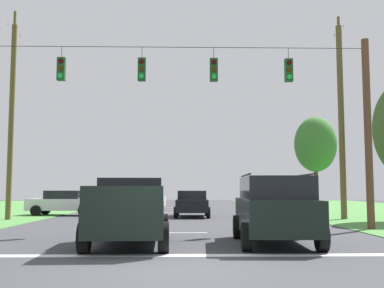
# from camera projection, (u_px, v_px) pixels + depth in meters

# --- Properties ---
(ground_plane) EXTENTS (120.00, 120.00, 0.00)m
(ground_plane) POSITION_uv_depth(u_px,v_px,m) (167.00, 270.00, 9.53)
(ground_plane) COLOR #3D3D42
(stop_bar_stripe) EXTENTS (13.32, 0.45, 0.01)m
(stop_bar_stripe) POSITION_uv_depth(u_px,v_px,m) (169.00, 255.00, 11.58)
(stop_bar_stripe) COLOR white
(stop_bar_stripe) RESTS_ON ground
(lane_dash_0) EXTENTS (2.50, 0.15, 0.01)m
(lane_dash_0) POSITION_uv_depth(u_px,v_px,m) (174.00, 233.00, 17.55)
(lane_dash_0) COLOR white
(lane_dash_0) RESTS_ON ground
(lane_dash_1) EXTENTS (2.50, 0.15, 0.01)m
(lane_dash_1) POSITION_uv_depth(u_px,v_px,m) (176.00, 219.00, 25.31)
(lane_dash_1) COLOR white
(lane_dash_1) RESTS_ON ground
(lane_dash_2) EXTENTS (2.50, 0.15, 0.01)m
(lane_dash_2) POSITION_uv_depth(u_px,v_px,m) (177.00, 213.00, 32.46)
(lane_dash_2) COLOR white
(lane_dash_2) RESTS_ON ground
(lane_dash_3) EXTENTS (2.50, 0.15, 0.01)m
(lane_dash_3) POSITION_uv_depth(u_px,v_px,m) (178.00, 207.00, 41.39)
(lane_dash_3) COLOR white
(lane_dash_3) RESTS_ON ground
(overhead_signal_span) EXTENTS (15.87, 0.31, 7.82)m
(overhead_signal_span) POSITION_uv_depth(u_px,v_px,m) (177.00, 120.00, 19.16)
(overhead_signal_span) COLOR brown
(overhead_signal_span) RESTS_ON ground
(pickup_truck) EXTENTS (2.44, 5.47, 1.95)m
(pickup_truck) POSITION_uv_depth(u_px,v_px,m) (130.00, 211.00, 13.96)
(pickup_truck) COLOR black
(pickup_truck) RESTS_ON ground
(suv_black) EXTENTS (2.38, 4.88, 2.05)m
(suv_black) POSITION_uv_depth(u_px,v_px,m) (274.00, 208.00, 13.95)
(suv_black) COLOR black
(suv_black) RESTS_ON ground
(distant_car_crossing_white) EXTENTS (4.38, 2.18, 1.52)m
(distant_car_crossing_white) POSITION_uv_depth(u_px,v_px,m) (137.00, 200.00, 36.42)
(distant_car_crossing_white) COLOR silver
(distant_car_crossing_white) RESTS_ON ground
(distant_car_oncoming) EXTENTS (2.10, 4.34, 1.52)m
(distant_car_oncoming) POSITION_uv_depth(u_px,v_px,m) (192.00, 203.00, 27.63)
(distant_car_oncoming) COLOR black
(distant_car_oncoming) RESTS_ON ground
(distant_car_far_parked) EXTENTS (4.35, 2.12, 1.52)m
(distant_car_far_parked) POSITION_uv_depth(u_px,v_px,m) (64.00, 202.00, 29.14)
(distant_car_far_parked) COLOR silver
(distant_car_far_parked) RESTS_ON ground
(utility_pole_mid_right) EXTENTS (0.32, 1.57, 11.13)m
(utility_pole_mid_right) POSITION_uv_depth(u_px,v_px,m) (341.00, 119.00, 25.65)
(utility_pole_mid_right) COLOR brown
(utility_pole_mid_right) RESTS_ON ground
(utility_pole_near_left) EXTENTS (0.28, 1.96, 11.26)m
(utility_pole_near_left) POSITION_uv_depth(u_px,v_px,m) (11.00, 117.00, 25.19)
(utility_pole_near_left) COLOR brown
(utility_pole_near_left) RESTS_ON ground
(tree_roadside_left) EXTENTS (2.98, 2.98, 6.76)m
(tree_roadside_left) POSITION_uv_depth(u_px,v_px,m) (315.00, 145.00, 33.71)
(tree_roadside_left) COLOR brown
(tree_roadside_left) RESTS_ON ground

